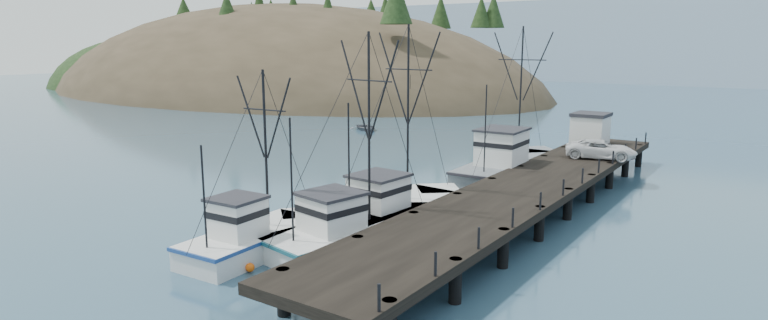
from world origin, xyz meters
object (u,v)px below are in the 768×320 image
trawler_mid (257,237)px  trawler_far (396,209)px  pier (529,188)px  work_vessel (511,168)px  trawler_near (355,231)px  pier_shed (590,128)px  motorboat (366,130)px  pickup_truck (601,149)px

trawler_mid → trawler_far: trawler_far is taller
pier → trawler_far: bearing=-133.2°
pier → work_vessel: bearing=120.3°
trawler_far → trawler_near: bearing=-82.9°
trawler_near → pier: bearing=64.7°
pier → trawler_mid: (-9.10, -15.23, -0.87)m
pier → trawler_mid: 17.77m
work_vessel → pier_shed: bearing=73.6°
trawler_far → pier_shed: (4.77, 24.45, 2.60)m
pier_shed → motorboat: size_ratio=0.68×
trawler_mid → pickup_truck: (10.60, 26.53, 1.92)m
trawler_mid → motorboat: bearing=119.1°
trawler_far → pickup_truck: size_ratio=2.33×
pier → work_vessel: work_vessel is taller
pickup_truck → trawler_near: bearing=150.6°
trawler_mid → trawler_near: bearing=45.6°
pier → work_vessel: 8.69m
work_vessel → pier_shed: size_ratio=4.66×
pier_shed → work_vessel: bearing=-106.4°
pier → trawler_mid: bearing=-120.9°
trawler_near → work_vessel: work_vessel is taller
pickup_truck → motorboat: size_ratio=1.14×
motorboat → trawler_mid: bearing=-115.1°
pier_shed → pickup_truck: bearing=-67.4°
trawler_mid → work_vessel: size_ratio=0.67×
pier → motorboat: 39.88m
work_vessel → motorboat: (-26.91, 17.19, -1.23)m
motorboat → pier: bearing=-92.4°
trawler_far → work_vessel: 14.04m
work_vessel → pickup_truck: work_vessel is taller
pier → motorboat: size_ratio=9.41×
trawler_mid → pickup_truck: size_ratio=1.87×
trawler_near → trawler_far: size_ratio=0.96×
pier → trawler_near: size_ratio=3.70×
trawler_mid → motorboat: 45.67m
trawler_near → trawler_far: trawler_far is taller
pier_shed → pier: bearing=-85.9°
trawler_far → motorboat: bearing=129.0°
trawler_mid → trawler_far: size_ratio=0.80×
work_vessel → motorboat: 31.95m
trawler_mid → pickup_truck: 28.64m
trawler_near → pier_shed: (4.15, 29.49, 2.60)m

